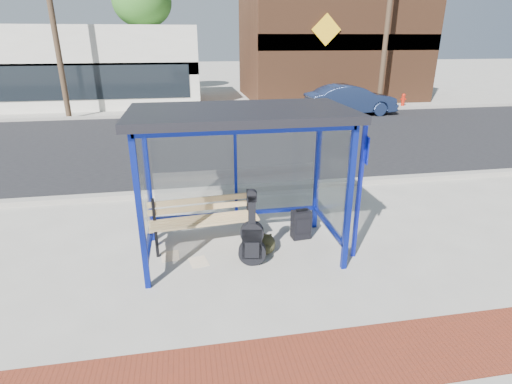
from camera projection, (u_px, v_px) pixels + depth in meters
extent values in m
plane|color=#B2ADA0|center=(243.00, 253.00, 6.76)|extent=(120.00, 120.00, 0.00)
cube|color=maroon|center=(277.00, 369.00, 4.37)|extent=(60.00, 1.00, 0.01)
cube|color=gray|center=(225.00, 190.00, 9.40)|extent=(60.00, 0.25, 0.12)
cube|color=black|center=(210.00, 141.00, 14.11)|extent=(60.00, 10.00, 0.00)
cube|color=gray|center=(203.00, 114.00, 18.77)|extent=(60.00, 0.25, 0.12)
cube|color=#B2ADA0|center=(201.00, 109.00, 20.54)|extent=(60.00, 4.00, 0.01)
cube|color=navy|center=(140.00, 215.00, 5.41)|extent=(0.08, 0.08, 2.30)
cube|color=navy|center=(349.00, 201.00, 5.90)|extent=(0.08, 0.08, 2.30)
cube|color=navy|center=(148.00, 179.00, 6.79)|extent=(0.08, 0.08, 2.30)
cube|color=navy|center=(317.00, 170.00, 7.28)|extent=(0.08, 0.08, 2.30)
cube|color=navy|center=(234.00, 111.00, 6.64)|extent=(3.00, 0.08, 0.08)
cube|color=navy|center=(249.00, 130.00, 5.26)|extent=(3.00, 0.08, 0.08)
cube|color=navy|center=(137.00, 123.00, 5.70)|extent=(0.08, 1.50, 0.08)
cube|color=navy|center=(336.00, 117.00, 6.19)|extent=(0.08, 1.50, 0.08)
cube|color=navy|center=(236.00, 213.00, 7.31)|extent=(3.00, 0.08, 0.06)
cube|color=navy|center=(149.00, 239.00, 6.37)|extent=(0.08, 1.50, 0.06)
cube|color=navy|center=(328.00, 225.00, 6.86)|extent=(0.08, 1.50, 0.06)
cube|color=navy|center=(235.00, 164.00, 6.96)|extent=(0.05, 0.05, 1.90)
cube|color=silver|center=(235.00, 166.00, 6.98)|extent=(2.84, 0.01, 1.82)
cube|color=silver|center=(144.00, 185.00, 6.04)|extent=(0.02, 1.34, 1.82)
cube|color=silver|center=(332.00, 174.00, 6.53)|extent=(0.02, 1.34, 1.82)
cube|color=black|center=(241.00, 113.00, 5.91)|extent=(3.30, 1.80, 0.12)
cube|color=silver|center=(25.00, 66.00, 21.11)|extent=(18.00, 6.00, 4.00)
cube|color=black|center=(2.00, 71.00, 18.40)|extent=(18.00, 0.10, 0.60)
cube|color=black|center=(5.00, 84.00, 18.55)|extent=(17.00, 0.04, 1.60)
cube|color=#59331E|center=(330.00, 42.00, 23.91)|extent=(10.00, 7.00, 6.40)
cube|color=black|center=(352.00, 42.00, 20.74)|extent=(10.00, 0.10, 0.80)
cube|color=yellow|center=(326.00, 30.00, 20.18)|extent=(1.56, 0.06, 1.56)
cylinder|color=#4C3826|center=(147.00, 53.00, 25.58)|extent=(0.36, 0.36, 5.00)
ellipsoid|color=#265819|center=(142.00, 2.00, 24.50)|extent=(3.60, 3.60, 3.06)
cylinder|color=#4C3826|center=(373.00, 52.00, 28.11)|extent=(0.36, 0.36, 5.00)
ellipsoid|color=#265819|center=(377.00, 5.00, 27.03)|extent=(3.60, 3.60, 3.06)
cylinder|color=#4C3826|center=(53.00, 23.00, 16.65)|extent=(0.24, 0.24, 8.00)
cylinder|color=#4C3826|center=(387.00, 25.00, 19.10)|extent=(0.24, 0.24, 8.00)
cube|color=black|center=(157.00, 244.00, 6.56)|extent=(0.06, 0.06, 0.47)
cube|color=black|center=(155.00, 222.00, 6.85)|extent=(0.06, 0.06, 0.88)
cube|color=black|center=(156.00, 239.00, 6.74)|extent=(0.09, 0.42, 0.05)
cube|color=black|center=(254.00, 232.00, 6.97)|extent=(0.06, 0.06, 0.47)
cube|color=black|center=(248.00, 212.00, 7.26)|extent=(0.06, 0.06, 0.88)
cube|color=black|center=(251.00, 227.00, 7.15)|extent=(0.09, 0.42, 0.05)
cube|color=#D9C07D|center=(206.00, 225.00, 6.71)|extent=(1.86, 0.27, 0.04)
cube|color=#D9C07D|center=(205.00, 222.00, 6.81)|extent=(1.86, 0.27, 0.04)
cube|color=#D9C07D|center=(204.00, 219.00, 6.91)|extent=(1.86, 0.27, 0.04)
cube|color=#D9C07D|center=(203.00, 216.00, 7.02)|extent=(1.86, 0.27, 0.04)
cube|color=#D9C07D|center=(202.00, 208.00, 7.00)|extent=(1.86, 0.21, 0.10)
cube|color=#D9C07D|center=(202.00, 200.00, 6.95)|extent=(1.86, 0.21, 0.10)
cylinder|color=black|center=(252.00, 252.00, 6.34)|extent=(0.45, 0.20, 0.44)
cylinder|color=black|center=(252.00, 233.00, 6.22)|extent=(0.38, 0.19, 0.37)
cube|color=black|center=(252.00, 243.00, 6.28)|extent=(0.33, 0.18, 0.52)
cube|color=black|center=(252.00, 212.00, 6.09)|extent=(0.13, 0.13, 0.52)
cube|color=black|center=(252.00, 198.00, 6.01)|extent=(0.17, 0.13, 0.10)
cube|color=black|center=(301.00, 224.00, 7.16)|extent=(0.35, 0.24, 0.52)
cylinder|color=black|center=(294.00, 238.00, 7.22)|extent=(0.07, 0.19, 0.05)
cylinder|color=black|center=(307.00, 236.00, 7.28)|extent=(0.07, 0.19, 0.05)
cube|color=black|center=(302.00, 210.00, 7.06)|extent=(0.21, 0.06, 0.04)
cube|color=black|center=(303.00, 226.00, 7.06)|extent=(0.27, 0.04, 0.28)
ellipsoid|color=#282816|center=(267.00, 244.00, 6.69)|extent=(0.33, 0.27, 0.34)
ellipsoid|color=#282816|center=(266.00, 250.00, 6.61)|extent=(0.19, 0.15, 0.17)
cube|color=#282816|center=(267.00, 235.00, 6.65)|extent=(0.10, 0.06, 0.03)
cube|color=#0E199A|center=(359.00, 195.00, 6.27)|extent=(0.07, 0.07, 2.20)
cube|color=#0E199A|center=(366.00, 149.00, 6.01)|extent=(0.07, 0.27, 0.41)
cube|color=white|center=(199.00, 262.00, 6.48)|extent=(0.34, 0.40, 0.01)
cube|color=white|center=(171.00, 256.00, 6.65)|extent=(0.31, 0.38, 0.01)
cube|color=white|center=(255.00, 255.00, 6.69)|extent=(0.48, 0.47, 0.01)
imported|color=#182545|center=(351.00, 100.00, 18.71)|extent=(4.28, 1.65, 1.39)
cylinder|color=#B31C0C|center=(403.00, 101.00, 21.35)|extent=(0.18, 0.18, 0.53)
sphere|color=#B31C0C|center=(404.00, 95.00, 21.24)|extent=(0.19, 0.19, 0.19)
cylinder|color=#B31C0C|center=(403.00, 99.00, 21.32)|extent=(0.29, 0.12, 0.09)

